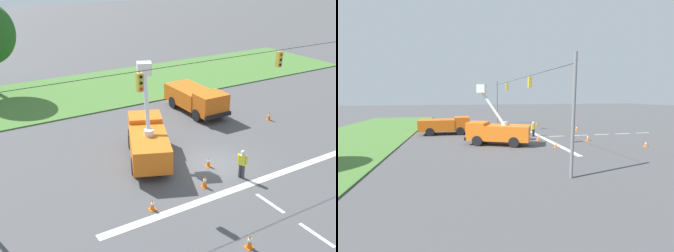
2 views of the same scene
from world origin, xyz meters
TOP-DOWN VIEW (x-y plane):
  - ground_plane at (0.00, 0.00)m, footprint 200.00×200.00m
  - grass_verge at (0.00, 18.00)m, footprint 56.00×12.00m
  - lane_markings at (0.00, -4.54)m, footprint 17.60×15.25m
  - signal_gantry at (0.01, -0.00)m, footprint 26.20×0.33m
  - utility_truck_bucket_lift at (-3.04, 2.72)m, footprint 4.50×6.64m
  - utility_truck_support_near at (4.34, 8.01)m, footprint 2.58×6.27m
  - road_worker at (0.46, -2.24)m, footprint 0.37×0.61m
  - traffic_cone_foreground_left at (-0.39, -0.19)m, footprint 0.36×0.36m
  - traffic_cone_foreground_right at (8.28, 3.52)m, footprint 0.36×0.36m
  - traffic_cone_mid_left at (3.59, -9.66)m, footprint 0.36×0.36m
  - traffic_cone_mid_right at (-3.28, -7.11)m, footprint 0.36×0.36m
  - traffic_cone_near_bucket at (8.83, -5.61)m, footprint 0.36×0.36m
  - traffic_cone_lane_edge_a at (-5.56, -2.39)m, footprint 0.36×0.36m
  - traffic_cone_lane_edge_b at (-2.00, -1.99)m, footprint 0.36×0.36m
  - traffic_cone_far_left at (-7.00, -10.88)m, footprint 0.36×0.36m

SIDE VIEW (x-z plane):
  - ground_plane at x=0.00m, z-range 0.00..0.00m
  - lane_markings at x=0.00m, z-range 0.00..0.01m
  - grass_verge at x=0.00m, z-range 0.00..0.10m
  - traffic_cone_far_left at x=-7.00m, z-range -0.02..0.59m
  - traffic_cone_lane_edge_a at x=-5.56m, z-range -0.01..0.62m
  - traffic_cone_foreground_left at x=-0.39m, z-range -0.01..0.64m
  - traffic_cone_near_bucket at x=8.83m, z-range -0.01..0.68m
  - traffic_cone_foreground_right at x=8.28m, z-range -0.01..0.71m
  - traffic_cone_mid_right at x=-3.28m, z-range -0.01..0.72m
  - traffic_cone_mid_left at x=3.59m, z-range -0.01..0.72m
  - traffic_cone_lane_edge_b at x=-2.00m, z-range 0.00..0.76m
  - road_worker at x=0.46m, z-range 0.11..1.88m
  - utility_truck_support_near at x=4.34m, z-range 0.12..2.27m
  - utility_truck_bucket_lift at x=-3.04m, z-range -1.58..4.31m
  - signal_gantry at x=0.01m, z-range 0.65..7.85m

